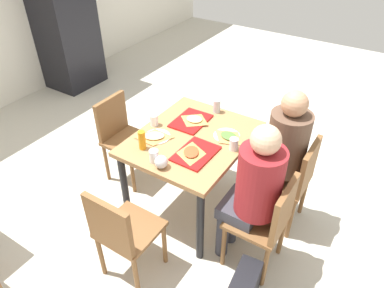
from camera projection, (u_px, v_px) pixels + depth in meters
ground_plane at (192, 203)px, 3.40m from camera, size 10.00×10.00×0.02m
main_table at (192, 147)px, 3.00m from camera, size 1.07×0.87×0.77m
chair_near_left at (268, 219)px, 2.56m from camera, size 0.40×0.40×0.86m
chair_near_right at (293, 178)px, 2.92m from camera, size 0.40×0.40×0.86m
chair_far_side at (121, 133)px, 3.45m from camera, size 0.40×0.40×0.86m
chair_left_end at (121, 231)px, 2.47m from camera, size 0.40×0.40×0.86m
person_in_red at (254, 187)px, 2.47m from camera, size 0.32×0.42×1.27m
person_in_brown_jacket at (281, 148)px, 2.84m from camera, size 0.32×0.42×1.27m
tray_red_near at (196, 153)px, 2.74m from camera, size 0.36×0.27×0.02m
tray_red_far at (191, 121)px, 3.12m from camera, size 0.37×0.27×0.02m
paper_plate_center at (157, 137)px, 2.93m from camera, size 0.22×0.22×0.01m
paper_plate_near_edge at (227, 136)px, 2.94m from camera, size 0.22×0.22×0.01m
pizza_slice_a at (191, 152)px, 2.72m from camera, size 0.27×0.25×0.02m
pizza_slice_b at (194, 119)px, 3.10m from camera, size 0.18×0.20×0.02m
pizza_slice_c at (154, 136)px, 2.91m from camera, size 0.27×0.29×0.02m
pizza_slice_d at (229, 136)px, 2.91m from camera, size 0.21×0.26×0.02m
plastic_cup_a at (154, 120)px, 3.05m from camera, size 0.07×0.07×0.10m
plastic_cup_b at (234, 144)px, 2.77m from camera, size 0.07×0.07×0.10m
plastic_cup_c at (154, 156)px, 2.64m from camera, size 0.07×0.07×0.10m
soda_can at (217, 106)px, 3.22m from camera, size 0.07×0.07×0.12m
condiment_bottle at (142, 140)px, 2.76m from camera, size 0.06×0.06×0.16m
foil_bundle at (161, 162)px, 2.59m from camera, size 0.10×0.10×0.10m
handbag at (244, 287)px, 2.53m from camera, size 0.34×0.19×0.28m
drink_fridge at (65, 20)px, 4.89m from camera, size 0.70×0.60×1.90m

